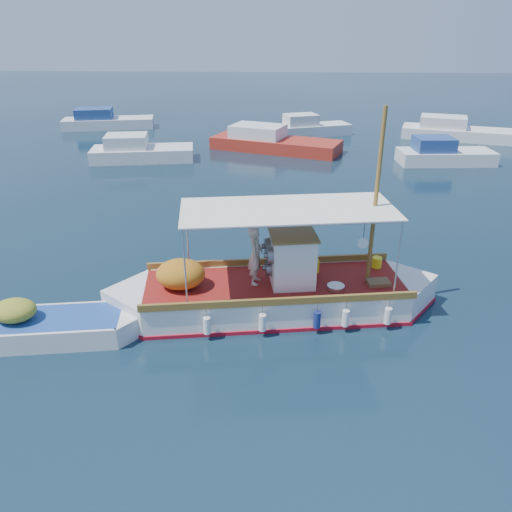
{
  "coord_description": "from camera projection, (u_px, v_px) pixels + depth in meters",
  "views": [
    {
      "loc": [
        0.33,
        -12.88,
        7.81
      ],
      "look_at": [
        -0.41,
        0.0,
        1.77
      ],
      "focal_mm": 35.0,
      "sensor_mm": 36.0,
      "label": 1
    }
  ],
  "objects": [
    {
      "name": "ground",
      "position": [
        269.0,
        310.0,
        14.98
      ],
      "size": [
        160.0,
        160.0,
        0.0
      ],
      "primitive_type": "plane",
      "color": "black",
      "rests_on": "ground"
    },
    {
      "name": "fishing_caique",
      "position": [
        272.0,
        294.0,
        14.77
      ],
      "size": [
        9.89,
        3.76,
        6.11
      ],
      "rotation": [
        0.0,
        0.0,
        0.15
      ],
      "color": "white",
      "rests_on": "ground"
    },
    {
      "name": "dinghy",
      "position": [
        44.0,
        329.0,
        13.53
      ],
      "size": [
        5.55,
        2.2,
        1.37
      ],
      "rotation": [
        0.0,
        0.0,
        0.16
      ],
      "color": "white",
      "rests_on": "ground"
    },
    {
      "name": "bg_boat_nw",
      "position": [
        140.0,
        152.0,
        31.07
      ],
      "size": [
        6.53,
        3.41,
        1.8
      ],
      "rotation": [
        0.0,
        0.0,
        0.17
      ],
      "color": "silver",
      "rests_on": "ground"
    },
    {
      "name": "bg_boat_n",
      "position": [
        272.0,
        143.0,
        33.54
      ],
      "size": [
        9.01,
        5.48,
        1.8
      ],
      "rotation": [
        0.0,
        0.0,
        -0.34
      ],
      "color": "#A5291B",
      "rests_on": "ground"
    },
    {
      "name": "bg_boat_ne",
      "position": [
        443.0,
        155.0,
        30.36
      ],
      "size": [
        5.78,
        2.65,
        1.8
      ],
      "rotation": [
        0.0,
        0.0,
        0.08
      ],
      "color": "silver",
      "rests_on": "ground"
    },
    {
      "name": "bg_boat_e",
      "position": [
        455.0,
        132.0,
        36.79
      ],
      "size": [
        8.44,
        4.71,
        1.8
      ],
      "rotation": [
        0.0,
        0.0,
        -0.28
      ],
      "color": "silver",
      "rests_on": "ground"
    },
    {
      "name": "bg_boat_far_w",
      "position": [
        106.0,
        122.0,
        40.58
      ],
      "size": [
        7.46,
        3.78,
        1.8
      ],
      "rotation": [
        0.0,
        0.0,
        0.22
      ],
      "color": "silver",
      "rests_on": "ground"
    },
    {
      "name": "bg_boat_far_n",
      "position": [
        309.0,
        129.0,
        38.01
      ],
      "size": [
        6.23,
        3.92,
        1.8
      ],
      "rotation": [
        0.0,
        0.0,
        0.35
      ],
      "color": "silver",
      "rests_on": "ground"
    }
  ]
}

